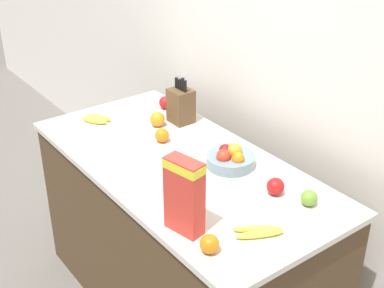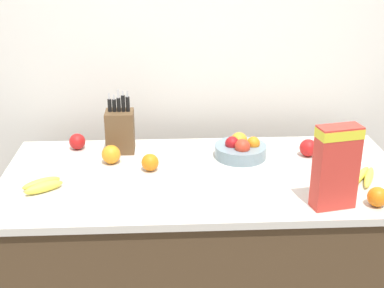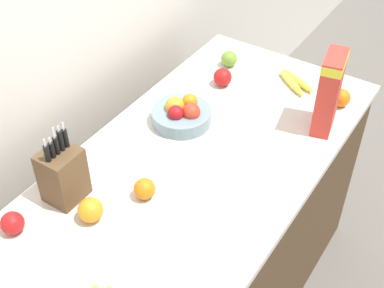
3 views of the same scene
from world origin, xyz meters
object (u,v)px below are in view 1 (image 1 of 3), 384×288
Objects in this scene: fruit_bowl at (230,159)px; orange_mid_left at (162,135)px; knife_block at (181,105)px; cereal_box at (184,193)px; orange_mid_right at (209,244)px; orange_by_cereal at (157,119)px; apple_rear at (309,198)px; banana_bunch_right at (258,231)px; apple_by_knife_block at (275,186)px; banana_bunch_left at (97,119)px; apple_leftmost at (165,103)px.

fruit_bowl reaches higher than orange_mid_left.
cereal_box is (0.82, -0.58, 0.07)m from knife_block.
orange_mid_right is 0.91× the size of orange_by_cereal.
apple_rear is at bearing 11.38° from orange_mid_left.
apple_by_knife_block reaches higher than banana_bunch_right.
apple_by_knife_block is at bearing 13.87° from banana_bunch_left.
cereal_box is 0.49m from apple_by_knife_block.
apple_rear is 0.53m from orange_mid_right.
orange_by_cereal reaches higher than orange_mid_right.
apple_leftmost is 1.00× the size of orange_mid_right.
cereal_box reaches higher than apple_leftmost.
apple_leftmost is (-1.21, 0.08, 0.00)m from apple_rear.
banana_bunch_left is 1.33m from apple_rear.
knife_block is 4.00× the size of orange_mid_left.
apple_by_knife_block is 0.96× the size of orange_by_cereal.
cereal_box is at bearing 177.84° from orange_mid_right.
fruit_bowl is at bearing 132.77° from orange_mid_right.
banana_bunch_left is 2.30× the size of orange_mid_left.
fruit_bowl is at bearing 151.25° from banana_bunch_right.
fruit_bowl is 3.21× the size of apple_rear.
cereal_box reaches higher than banana_bunch_right.
apple_leftmost is 1.01× the size of orange_mid_left.
orange_mid_right is at bearing -30.44° from knife_block.
banana_bunch_left is 1.31m from banana_bunch_right.
knife_block is at bearing 160.48° from banana_bunch_right.
cereal_box is 0.22m from orange_mid_right.
knife_block is at bearing 169.57° from fruit_bowl.
orange_mid_left is 0.92m from orange_mid_right.
apple_by_knife_block is (0.31, -0.00, -0.00)m from fruit_bowl.
banana_bunch_left is 0.45m from orange_mid_left.
banana_bunch_left is at bearing -100.44° from apple_leftmost.
apple_by_knife_block is 1.05× the size of orange_mid_right.
orange_mid_left is at bearing -57.88° from knife_block.
orange_by_cereal is at bearing 167.98° from banana_bunch_right.
apple_leftmost reaches higher than apple_rear.
apple_leftmost is at bearing 152.79° from orange_mid_right.
orange_by_cereal is (-0.86, 0.44, -0.13)m from cereal_box.
apple_by_knife_block is at bearing 9.53° from orange_mid_left.
banana_bunch_left is 0.84× the size of banana_bunch_right.
fruit_bowl is (-0.28, 0.48, -0.13)m from cereal_box.
banana_bunch_right is at bearing -17.85° from apple_leftmost.
banana_bunch_left is at bearing -126.26° from knife_block.
fruit_bowl is at bearing -173.75° from apple_rear.
apple_by_knife_block is 0.50m from orange_mid_right.
orange_mid_right is 1.12m from orange_by_cereal.
banana_bunch_left is 2.34× the size of apple_rear.
orange_mid_left is 0.19m from orange_by_cereal.
banana_bunch_right is 0.22m from orange_mid_right.
orange_mid_left is 0.90× the size of orange_by_cereal.
fruit_bowl is at bearing -10.43° from knife_block.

